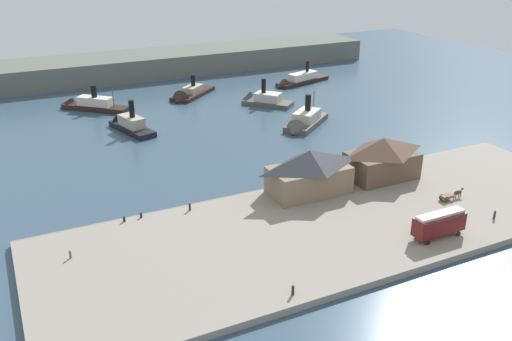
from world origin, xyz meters
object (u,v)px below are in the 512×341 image
(pedestrian_standing_center, at_px, (293,290))
(pedestrian_near_east_shed, at_px, (70,254))
(pedestrian_near_cart, at_px, (190,207))
(street_tram, at_px, (439,223))
(ferry_approaching_west, at_px, (89,105))
(ferry_moored_east, at_px, (262,100))
(mooring_post_center_west, at_px, (124,219))
(horse_cart, at_px, (452,195))
(ferry_shed_west_terminal, at_px, (309,172))
(pedestrian_near_west_shed, at_px, (495,215))
(ferry_shed_central_terminal, at_px, (382,158))
(ferry_approaching_east, at_px, (188,95))
(ferry_departing_north, at_px, (298,81))
(mooring_post_east, at_px, (141,215))
(ferry_outer_harbor, at_px, (303,123))
(ferry_near_quay, at_px, (128,124))

(pedestrian_standing_center, xyz_separation_m, pedestrian_near_east_shed, (-26.99, 24.05, -0.09))
(pedestrian_near_cart, bearing_deg, pedestrian_standing_center, -82.30)
(street_tram, bearing_deg, ferry_approaching_west, 109.81)
(pedestrian_standing_center, height_order, pedestrian_near_east_shed, pedestrian_standing_center)
(ferry_moored_east, bearing_deg, mooring_post_center_west, -133.83)
(horse_cart, bearing_deg, street_tram, -142.05)
(ferry_shed_west_terminal, distance_m, ferry_approaching_west, 86.81)
(pedestrian_near_west_shed, bearing_deg, street_tram, -178.04)
(ferry_moored_east, bearing_deg, pedestrian_near_west_shed, -88.15)
(ferry_shed_central_terminal, height_order, pedestrian_near_cart, ferry_shed_central_terminal)
(ferry_moored_east, bearing_deg, ferry_approaching_east, 137.21)
(mooring_post_center_west, distance_m, ferry_moored_east, 83.43)
(pedestrian_near_cart, height_order, ferry_approaching_east, ferry_approaching_east)
(ferry_departing_north, height_order, ferry_approaching_west, ferry_approaching_west)
(street_tram, height_order, pedestrian_near_cart, street_tram)
(ferry_shed_central_terminal, bearing_deg, mooring_post_center_west, 175.45)
(ferry_moored_east, bearing_deg, mooring_post_east, -132.31)
(horse_cart, height_order, mooring_post_east, horse_cart)
(ferry_shed_west_terminal, xyz_separation_m, pedestrian_near_cart, (-23.92, 3.13, -3.84))
(pedestrian_near_east_shed, relative_size, mooring_post_center_west, 1.68)
(ferry_shed_central_terminal, xyz_separation_m, ferry_approaching_west, (-45.62, 82.26, -4.16))
(pedestrian_near_cart, xyz_separation_m, ferry_outer_harbor, (45.64, 35.48, -0.44))
(ferry_approaching_east, bearing_deg, pedestrian_near_cart, -109.34)
(ferry_departing_north, relative_size, ferry_near_quay, 1.30)
(pedestrian_near_east_shed, bearing_deg, ferry_moored_east, 45.09)
(ferry_shed_central_terminal, relative_size, pedestrian_near_west_shed, 8.45)
(mooring_post_center_west, relative_size, ferry_departing_north, 0.04)
(ferry_shed_west_terminal, distance_m, ferry_outer_harbor, 44.50)
(mooring_post_center_west, distance_m, mooring_post_east, 3.13)
(pedestrian_near_cart, bearing_deg, ferry_moored_east, 53.26)
(ferry_shed_west_terminal, relative_size, mooring_post_center_west, 17.79)
(ferry_outer_harbor, distance_m, ferry_approaching_east, 46.37)
(horse_cart, bearing_deg, mooring_post_east, 161.29)
(ferry_shed_west_terminal, distance_m, ferry_shed_central_terminal, 17.79)
(pedestrian_near_west_shed, bearing_deg, ferry_approaching_east, 101.32)
(ferry_shed_west_terminal, bearing_deg, pedestrian_near_east_shed, -174.74)
(ferry_shed_west_terminal, bearing_deg, pedestrian_near_cart, 172.55)
(horse_cart, distance_m, pedestrian_near_cart, 50.69)
(pedestrian_near_cart, height_order, ferry_departing_north, ferry_departing_north)
(pedestrian_near_cart, distance_m, ferry_outer_harbor, 57.81)
(street_tram, relative_size, pedestrian_near_cart, 5.80)
(ferry_approaching_east, bearing_deg, pedestrian_standing_center, -101.93)
(pedestrian_near_west_shed, bearing_deg, ferry_departing_north, 79.29)
(pedestrian_near_cart, height_order, mooring_post_east, pedestrian_near_cart)
(pedestrian_near_cart, xyz_separation_m, mooring_post_east, (-8.97, 1.16, -0.31))
(ferry_approaching_east, bearing_deg, mooring_post_center_west, -117.13)
(street_tram, distance_m, ferry_approaching_west, 113.66)
(pedestrian_near_west_shed, relative_size, ferry_outer_harbor, 0.09)
(ferry_moored_east, bearing_deg, ferry_departing_north, 36.74)
(street_tram, distance_m, ferry_departing_north, 111.48)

